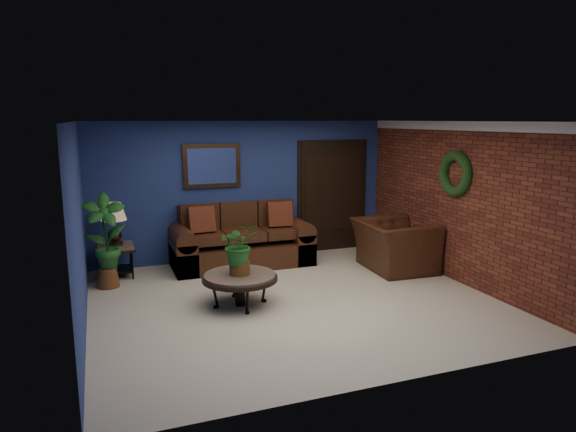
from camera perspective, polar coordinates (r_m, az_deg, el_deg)
name	(u,v)px	position (r m, az deg, el deg)	size (l,w,h in m)	color
floor	(294,300)	(7.38, 0.68, -9.36)	(5.50, 5.50, 0.00)	beige
wall_back	(245,191)	(9.39, -4.84, 2.84)	(5.50, 0.04, 2.50)	navy
wall_left	(79,229)	(6.59, -22.21, -1.31)	(0.04, 5.00, 2.50)	navy
wall_right_brick	(459,203)	(8.42, 18.42, 1.42)	(0.04, 5.00, 2.50)	brown
ceiling	(294,121)	(6.93, 0.72, 10.46)	(5.50, 5.00, 0.02)	white
crown_molding	(462,126)	(8.31, 18.74, 9.46)	(0.03, 5.00, 0.14)	white
wall_mirror	(212,166)	(9.15, -8.45, 5.52)	(1.02, 0.06, 0.77)	#422A17
closet_door	(332,197)	(10.00, 4.93, 2.16)	(1.44, 0.06, 2.18)	black
wreath	(455,174)	(8.37, 18.07, 4.49)	(0.72, 0.72, 0.16)	black
sofa	(241,244)	(9.12, -5.28, -3.13)	(2.41, 1.04, 1.08)	#432113
coffee_table	(240,278)	(7.11, -5.37, -6.90)	(1.04, 1.04, 0.45)	#4C4742
end_table	(116,253)	(8.77, -18.57, -3.88)	(0.58, 0.58, 0.53)	#4C4742
table_lamp	(114,219)	(8.65, -18.79, -0.31)	(0.40, 0.40, 0.67)	#422A17
side_chair	(280,231)	(9.32, -0.85, -1.67)	(0.40, 0.40, 0.94)	#542B18
armchair	(394,245)	(8.91, 11.69, -3.22)	(1.29, 1.13, 0.84)	#432113
coffee_plant	(239,246)	(6.98, -5.44, -3.36)	(0.56, 0.49, 0.72)	brown
floor_plant	(406,246)	(8.98, 12.96, -3.22)	(0.39, 0.33, 0.80)	brown
tall_plant	(105,237)	(8.20, -19.64, -2.22)	(0.65, 0.45, 1.45)	brown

